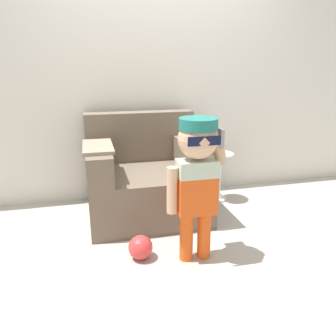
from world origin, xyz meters
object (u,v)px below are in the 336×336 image
object	(u,v)px
armchair	(146,179)
side_table	(219,172)
person_child	(197,169)
toy_ball	(141,247)

from	to	relation	value
armchair	side_table	xyz separation A→B (m)	(0.81, 0.13, -0.04)
armchair	side_table	size ratio (longest dim) A/B	2.12
person_child	toy_ball	xyz separation A→B (m)	(-0.40, 0.09, -0.62)
person_child	side_table	xyz separation A→B (m)	(0.60, 1.01, -0.40)
person_child	toy_ball	size ratio (longest dim) A/B	5.80
side_table	armchair	bearing A→B (deg)	-170.99
armchair	side_table	world-z (taller)	armchair
armchair	side_table	distance (m)	0.82
person_child	toy_ball	world-z (taller)	person_child
armchair	toy_ball	distance (m)	0.86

